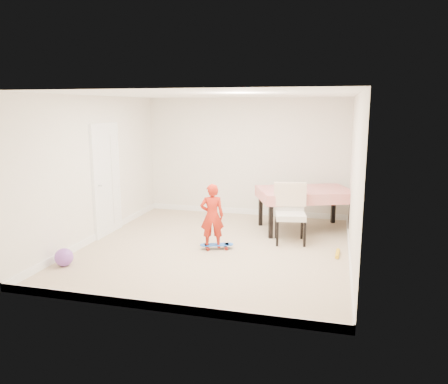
% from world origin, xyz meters
% --- Properties ---
extents(ground, '(5.00, 5.00, 0.00)m').
position_xyz_m(ground, '(0.00, 0.00, 0.00)').
color(ground, tan).
rests_on(ground, ground).
extents(ceiling, '(4.50, 5.00, 0.04)m').
position_xyz_m(ceiling, '(0.00, 0.00, 2.58)').
color(ceiling, white).
rests_on(ceiling, wall_back).
extents(wall_back, '(4.50, 0.04, 2.60)m').
position_xyz_m(wall_back, '(0.00, 2.48, 1.30)').
color(wall_back, silver).
rests_on(wall_back, ground).
extents(wall_front, '(4.50, 0.04, 2.60)m').
position_xyz_m(wall_front, '(0.00, -2.48, 1.30)').
color(wall_front, silver).
rests_on(wall_front, ground).
extents(wall_left, '(0.04, 5.00, 2.60)m').
position_xyz_m(wall_left, '(-2.23, 0.00, 1.30)').
color(wall_left, silver).
rests_on(wall_left, ground).
extents(wall_right, '(0.04, 5.00, 2.60)m').
position_xyz_m(wall_right, '(2.23, 0.00, 1.30)').
color(wall_right, silver).
rests_on(wall_right, ground).
extents(door, '(0.11, 0.94, 2.11)m').
position_xyz_m(door, '(-2.22, 0.30, 1.02)').
color(door, white).
rests_on(door, ground).
extents(baseboard_back, '(4.50, 0.02, 0.12)m').
position_xyz_m(baseboard_back, '(0.00, 2.49, 0.06)').
color(baseboard_back, white).
rests_on(baseboard_back, ground).
extents(baseboard_front, '(4.50, 0.02, 0.12)m').
position_xyz_m(baseboard_front, '(0.00, -2.49, 0.06)').
color(baseboard_front, white).
rests_on(baseboard_front, ground).
extents(baseboard_left, '(0.02, 5.00, 0.12)m').
position_xyz_m(baseboard_left, '(-2.24, 0.00, 0.06)').
color(baseboard_left, white).
rests_on(baseboard_left, ground).
extents(baseboard_right, '(0.02, 5.00, 0.12)m').
position_xyz_m(baseboard_right, '(2.24, 0.00, 0.06)').
color(baseboard_right, white).
rests_on(baseboard_right, ground).
extents(dining_table, '(2.04, 1.67, 0.83)m').
position_xyz_m(dining_table, '(1.40, 1.50, 0.41)').
color(dining_table, red).
rests_on(dining_table, ground).
extents(dining_chair, '(0.68, 0.75, 1.06)m').
position_xyz_m(dining_chair, '(1.22, 0.62, 0.53)').
color(dining_chair, white).
rests_on(dining_chair, ground).
extents(skateboard, '(0.61, 0.40, 0.09)m').
position_xyz_m(skateboard, '(0.04, -0.08, 0.04)').
color(skateboard, blue).
rests_on(skateboard, ground).
extents(child, '(0.47, 0.38, 1.11)m').
position_xyz_m(child, '(-0.03, -0.10, 0.55)').
color(child, red).
rests_on(child, ground).
extents(balloon, '(0.28, 0.28, 0.28)m').
position_xyz_m(balloon, '(-2.01, -1.45, 0.14)').
color(balloon, purple).
rests_on(balloon, ground).
extents(foam_toy, '(0.08, 0.40, 0.06)m').
position_xyz_m(foam_toy, '(2.06, 0.10, 0.03)').
color(foam_toy, yellow).
rests_on(foam_toy, ground).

